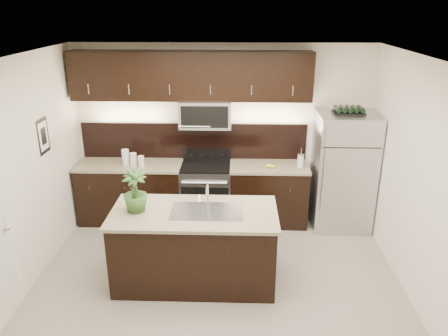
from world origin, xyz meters
The scene contains 12 objects.
ground centered at (0.00, 0.00, 0.00)m, with size 4.50×4.50×0.00m, color gray.
room_walls centered at (-0.11, -0.04, 1.70)m, with size 4.52×4.02×2.71m.
counter_run centered at (-0.46, 1.69, 0.47)m, with size 3.51×0.65×0.94m.
upper_fixtures centered at (-0.43, 1.84, 2.14)m, with size 3.49×0.40×1.66m.
island centered at (-0.27, 0.10, 0.47)m, with size 1.96×0.96×0.94m.
sink_faucet centered at (-0.12, 0.11, 0.96)m, with size 0.84×0.50×0.28m.
refrigerator centered at (1.80, 1.63, 0.88)m, with size 0.85×0.77×1.76m, color #B2B2B7.
wine_rack centered at (1.80, 1.63, 1.81)m, with size 0.43×0.27×0.10m.
plant centered at (-0.95, 0.10, 1.20)m, with size 0.29×0.29×0.51m, color #2D5220.
canisters centered at (-1.36, 1.61, 1.05)m, with size 0.35×0.18×0.24m.
french_press centered at (1.17, 1.64, 1.05)m, with size 0.10×0.10×0.28m.
bananas centered at (0.68, 1.61, 0.96)m, with size 0.15×0.12×0.05m, color yellow.
Camera 1 is at (0.23, -4.49, 3.23)m, focal length 35.00 mm.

